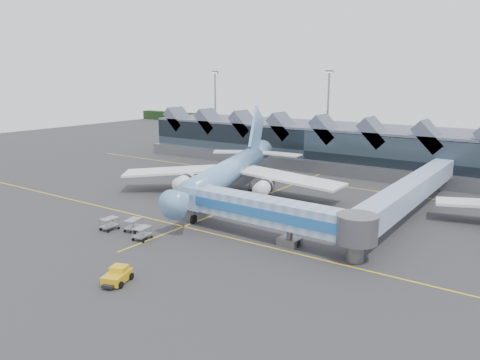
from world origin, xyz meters
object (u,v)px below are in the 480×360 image
Objects in this scene: jet_bridge at (281,215)px; pushback_tug at (117,276)px; main_airliner at (231,170)px; fuel_truck at (198,193)px.

pushback_tug is (-8.00, -19.77, -3.04)m from jet_bridge.
pushback_tug is at bearing -89.69° from main_airliner.
fuel_truck reaches higher than pushback_tug.
jet_bridge reaches higher than pushback_tug.
jet_bridge is 22.99m from fuel_truck.
main_airliner is at bearing 88.82° from pushback_tug.
pushback_tug is at bearing -80.68° from fuel_truck.
fuel_truck is (-21.11, 8.87, -2.09)m from jet_bridge.
fuel_truck is at bearing 95.19° from pushback_tug.
main_airliner reaches higher than jet_bridge.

